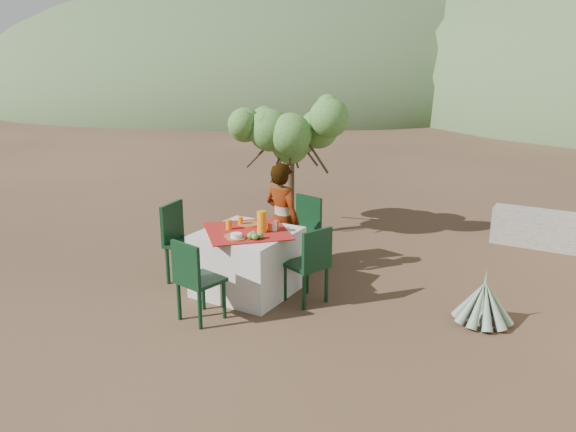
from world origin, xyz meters
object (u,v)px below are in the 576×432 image
object	(u,v)px
table	(248,261)
agave	(484,303)
chair_right	(310,262)
chair_left	(181,238)
chair_far	(303,227)
chair_near	(195,277)
juice_pitcher	(262,222)
person	(282,220)
shrub_tree	(296,139)

from	to	relation	value
table	agave	size ratio (longest dim) A/B	1.95
chair_right	agave	bearing A→B (deg)	125.51
chair_left	chair_right	bearing A→B (deg)	-92.94
chair_far	chair_right	size ratio (longest dim) A/B	1.03
chair_left	chair_far	bearing A→B (deg)	-48.20
chair_near	juice_pitcher	distance (m)	1.08
juice_pitcher	chair_near	bearing A→B (deg)	-101.83
chair_near	person	world-z (taller)	person
chair_left	agave	distance (m)	3.60
chair_left	juice_pitcher	world-z (taller)	juice_pitcher
chair_near	agave	world-z (taller)	chair_near
chair_far	shrub_tree	distance (m)	1.67
table	person	xyz separation A→B (m)	(0.08, 0.67, 0.35)
chair_far	juice_pitcher	bearing A→B (deg)	-74.44
chair_far	agave	size ratio (longest dim) A/B	1.39
chair_far	chair_near	bearing A→B (deg)	-81.58
chair_near	chair_right	xyz separation A→B (m)	(0.83, 1.01, 0.00)
table	juice_pitcher	size ratio (longest dim) A/B	5.24
chair_left	agave	xyz separation A→B (m)	(3.52, 0.65, -0.32)
chair_right	person	distance (m)	0.97
chair_far	chair_near	world-z (taller)	chair_far
agave	juice_pitcher	size ratio (longest dim) A/B	2.69
shrub_tree	chair_left	bearing A→B (deg)	-96.91
chair_near	table	bearing A→B (deg)	-80.94
chair_near	chair_left	size ratio (longest dim) A/B	0.91
shrub_tree	juice_pitcher	bearing A→B (deg)	-70.07
chair_right	person	size ratio (longest dim) A/B	0.62
juice_pitcher	shrub_tree	bearing A→B (deg)	109.93
person	juice_pitcher	xyz separation A→B (m)	(0.10, -0.63, 0.15)
chair_right	shrub_tree	world-z (taller)	shrub_tree
chair_right	agave	size ratio (longest dim) A/B	1.35
chair_left	chair_right	xyz separation A→B (m)	(1.72, 0.17, -0.05)
chair_left	table	bearing A→B (deg)	-92.37
chair_right	shrub_tree	bearing A→B (deg)	-126.40
chair_far	agave	xyz separation A→B (m)	(2.49, -0.60, -0.29)
chair_right	agave	distance (m)	1.89
chair_left	shrub_tree	xyz separation A→B (m)	(0.29, 2.38, 0.96)
table	shrub_tree	world-z (taller)	shrub_tree
table	juice_pitcher	bearing A→B (deg)	13.53
chair_far	juice_pitcher	xyz separation A→B (m)	(0.06, -1.11, 0.37)
chair_left	person	distance (m)	1.28
chair_near	shrub_tree	distance (m)	3.42
table	shrub_tree	size ratio (longest dim) A/B	0.68
shrub_tree	agave	distance (m)	3.88
shrub_tree	agave	bearing A→B (deg)	-28.03
chair_near	chair_right	bearing A→B (deg)	-118.62
table	chair_left	distance (m)	0.94
agave	person	bearing A→B (deg)	177.25
chair_far	shrub_tree	xyz separation A→B (m)	(-0.75, 1.12, 0.99)
chair_far	chair_near	xyz separation A→B (m)	(-0.14, -2.09, -0.02)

